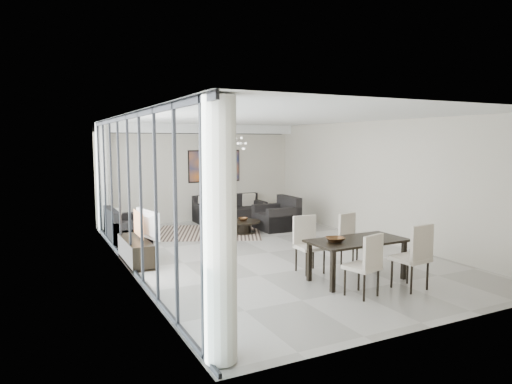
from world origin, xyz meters
TOP-DOWN VIEW (x-y plane):
  - room_shell at (0.46, 0.00)m, footprint 6.00×9.00m
  - window_wall at (-2.86, 0.00)m, footprint 0.37×8.95m
  - soffit at (0.00, 4.30)m, footprint 5.98×0.40m
  - painting at (0.50, 4.47)m, footprint 1.68×0.04m
  - chandelier at (0.30, 2.50)m, footprint 0.66×0.66m
  - rug at (-0.41, 2.60)m, footprint 3.31×2.99m
  - coffee_table at (0.39, 2.17)m, footprint 0.92×0.92m
  - bowl_coffee at (0.41, 2.20)m, footprint 0.30×0.30m
  - sofa_main at (0.82, 4.07)m, footprint 2.13×0.87m
  - loveseat at (-2.55, 2.66)m, footprint 0.88×1.56m
  - armchair at (1.48, 2.24)m, footprint 1.01×1.06m
  - side_table at (-2.65, 4.15)m, footprint 0.36×0.36m
  - tv_console at (-2.76, 0.44)m, footprint 0.43×1.51m
  - television at (-2.60, 0.44)m, footprint 0.32×0.99m
  - dining_table at (0.45, -2.43)m, footprint 1.73×0.89m
  - dining_chair_sw at (0.01, -3.21)m, footprint 0.56×0.56m
  - dining_chair_se at (0.92, -3.30)m, footprint 0.55×0.55m
  - dining_chair_nw at (-0.03, -1.57)m, footprint 0.49×0.49m
  - dining_chair_ne at (0.93, -1.64)m, footprint 0.57×0.57m
  - bowl_dining at (-0.01, -2.40)m, footprint 0.37×0.37m

SIDE VIEW (x-z plane):
  - rug at x=-0.41m, z-range 0.00..0.01m
  - coffee_table at x=0.39m, z-range 0.02..0.34m
  - tv_console at x=-2.76m, z-range 0.00..0.47m
  - sofa_main at x=0.82m, z-range -0.13..0.65m
  - loveseat at x=-2.55m, z-range -0.13..0.66m
  - armchair at x=1.48m, z-range -0.14..0.75m
  - side_table at x=-2.65m, z-range 0.08..0.57m
  - bowl_coffee at x=0.41m, z-range 0.32..0.40m
  - dining_chair_sw at x=0.01m, z-range 0.08..1.08m
  - dining_chair_ne at x=0.93m, z-range 0.08..1.09m
  - dining_chair_nw at x=-0.03m, z-range 0.08..1.11m
  - dining_table at x=0.45m, z-range 0.27..0.99m
  - dining_chair_se at x=0.92m, z-range 0.08..1.18m
  - bowl_dining at x=-0.01m, z-range 0.72..0.79m
  - television at x=-2.60m, z-range 0.47..1.04m
  - room_shell at x=0.46m, z-range 0.00..2.90m
  - window_wall at x=-2.86m, z-range 0.02..2.92m
  - painting at x=0.50m, z-range 1.16..2.14m
  - chandelier at x=0.30m, z-range 2.00..2.71m
  - soffit at x=0.00m, z-range 2.64..2.90m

